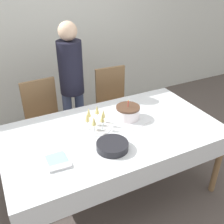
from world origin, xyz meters
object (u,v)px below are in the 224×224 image
at_px(birthday_cake, 128,112).
at_px(champagne_tray, 95,120).
at_px(dining_chair_far_left, 45,118).
at_px(dining_chair_far_right, 113,102).
at_px(plate_stack_main, 112,146).
at_px(person_standing, 71,78).

xyz_separation_m(birthday_cake, champagne_tray, (-0.36, -0.02, 0.02)).
height_order(dining_chair_far_left, dining_chair_far_right, same).
bearing_deg(champagne_tray, dining_chair_far_right, 52.94).
height_order(dining_chair_far_right, birthday_cake, dining_chair_far_right).
distance_m(plate_stack_main, person_standing, 1.19).
xyz_separation_m(dining_chair_far_left, plate_stack_main, (0.32, -1.13, 0.25)).
relative_size(dining_chair_far_left, champagne_tray, 3.15).
bearing_deg(person_standing, dining_chair_far_left, -173.90).
height_order(dining_chair_far_left, person_standing, person_standing).
bearing_deg(birthday_cake, dining_chair_far_right, 73.66).
height_order(birthday_cake, champagne_tray, birthday_cake).
relative_size(dining_chair_far_right, person_standing, 0.61).
relative_size(dining_chair_far_left, person_standing, 0.61).
bearing_deg(plate_stack_main, champagne_tray, 89.09).
relative_size(dining_chair_far_right, birthday_cake, 4.07).
distance_m(dining_chair_far_left, birthday_cake, 1.06).
relative_size(plate_stack_main, person_standing, 0.17).
bearing_deg(champagne_tray, dining_chair_far_left, 113.10).
height_order(dining_chair_far_left, birthday_cake, dining_chair_far_left).
bearing_deg(birthday_cake, plate_stack_main, -133.66).
relative_size(dining_chair_far_left, dining_chair_far_right, 1.00).
bearing_deg(dining_chair_far_right, champagne_tray, -127.06).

